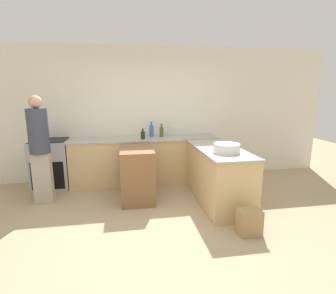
% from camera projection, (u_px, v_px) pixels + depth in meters
% --- Properties ---
extents(ground_plane, '(14.00, 14.00, 0.00)m').
position_uv_depth(ground_plane, '(158.00, 228.00, 3.55)').
color(ground_plane, tan).
extents(wall_back, '(8.00, 0.06, 2.70)m').
position_uv_depth(wall_back, '(143.00, 114.00, 5.42)').
color(wall_back, silver).
rests_on(wall_back, ground_plane).
extents(counter_back, '(2.89, 0.68, 0.91)m').
position_uv_depth(counter_back, '(145.00, 160.00, 5.27)').
color(counter_back, '#D6B27A').
rests_on(counter_back, ground_plane).
extents(counter_peninsula, '(0.69, 1.68, 0.91)m').
position_uv_depth(counter_peninsula, '(218.00, 175.00, 4.34)').
color(counter_peninsula, '#D6B27A').
rests_on(counter_peninsula, ground_plane).
extents(range_oven, '(0.67, 0.64, 0.92)m').
position_uv_depth(range_oven, '(52.00, 164.00, 4.98)').
color(range_oven, '#ADADB2').
rests_on(range_oven, ground_plane).
extents(island_table, '(0.54, 0.83, 0.89)m').
position_uv_depth(island_table, '(137.00, 174.00, 4.42)').
color(island_table, brown).
rests_on(island_table, ground_plane).
extents(mixing_bowl, '(0.39, 0.39, 0.14)m').
position_uv_depth(mixing_bowl, '(227.00, 148.00, 3.91)').
color(mixing_bowl, white).
rests_on(mixing_bowl, counter_peninsula).
extents(olive_oil_bottle, '(0.08, 0.08, 0.27)m').
position_uv_depth(olive_oil_bottle, '(161.00, 132.00, 5.25)').
color(olive_oil_bottle, '#475B1E').
rests_on(olive_oil_bottle, counter_back).
extents(water_bottle_blue, '(0.09, 0.09, 0.31)m').
position_uv_depth(water_bottle_blue, '(151.00, 131.00, 5.28)').
color(water_bottle_blue, '#386BB7').
rests_on(water_bottle_blue, counter_back).
extents(wine_bottle_dark, '(0.08, 0.08, 0.20)m').
position_uv_depth(wine_bottle_dark, '(143.00, 135.00, 5.02)').
color(wine_bottle_dark, black).
rests_on(wine_bottle_dark, counter_back).
extents(vinegar_bottle_clear, '(0.06, 0.06, 0.28)m').
position_uv_depth(vinegar_bottle_clear, '(169.00, 131.00, 5.35)').
color(vinegar_bottle_clear, silver).
rests_on(vinegar_bottle_clear, counter_back).
extents(person_by_range, '(0.31, 0.31, 1.75)m').
position_uv_depth(person_by_range, '(40.00, 146.00, 4.16)').
color(person_by_range, '#ADA38E').
rests_on(person_by_range, ground_plane).
extents(paper_bag, '(0.29, 0.21, 0.33)m').
position_uv_depth(paper_bag, '(249.00, 222.00, 3.35)').
color(paper_bag, '#A88456').
rests_on(paper_bag, ground_plane).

